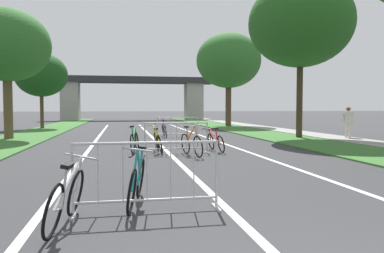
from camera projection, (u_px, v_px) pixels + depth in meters
The scene contains 22 objects.
grass_verge_left at pixel (40, 132), 22.90m from camera, with size 2.93×53.96×0.05m, color #386B2D.
grass_verge_right at pixel (242, 130), 25.32m from camera, with size 2.93×53.96×0.05m, color #386B2D.
sidewalk_path_right at pixel (274, 129), 25.76m from camera, with size 1.79×53.96×0.08m, color gray.
lane_stripe_center at pixel (155, 140), 17.77m from camera, with size 0.14×31.22×0.01m, color silver.
lane_stripe_right_lane at pixel (211, 139), 18.28m from camera, with size 0.14×31.22×0.01m, color silver.
lane_stripe_left_lane at pixel (96, 141), 17.25m from camera, with size 0.14×31.22×0.01m, color silver.
overpass_bridge at pixel (134, 91), 46.02m from camera, with size 20.09×3.03×5.30m.
tree_left_pine_far at pixel (7, 45), 17.80m from camera, with size 4.09×4.09×6.28m.
tree_left_cypress_far at pixel (41, 75), 26.90m from camera, with size 3.70×3.70×5.48m.
tree_right_pine_near at pixel (301, 23), 18.51m from camera, with size 5.17×5.17×7.95m.
tree_right_oak_mid at pixel (229, 61), 30.27m from camera, with size 5.25×5.25×7.60m.
crowd_barrier_nearest at pixel (147, 178), 5.49m from camera, with size 2.17×0.45×1.05m.
crowd_barrier_second at pixel (177, 138), 12.43m from camera, with size 2.18×0.51×1.05m.
crowd_barrier_third at pixel (178, 127), 19.31m from camera, with size 2.19×0.54×1.05m.
bicycle_green_0 at pixel (135, 142), 12.55m from camera, with size 0.48×1.67×0.95m.
bicycle_yellow_1 at pixel (158, 142), 12.82m from camera, with size 0.53×1.66×1.01m.
bicycle_purple_2 at pixel (164, 130), 19.70m from camera, with size 0.49×1.73×0.99m.
bicycle_teal_3 at pixel (137, 182), 5.87m from camera, with size 0.43×1.74×0.98m.
bicycle_silver_4 at pixel (66, 198), 4.81m from camera, with size 0.59×1.64×0.91m.
bicycle_red_5 at pixel (216, 142), 13.16m from camera, with size 0.50×1.68×0.86m.
bicycle_orange_6 at pixel (191, 144), 11.92m from camera, with size 0.49×1.69×1.02m.
pedestrian_strolling at pixel (348, 119), 18.24m from camera, with size 0.57×0.30×1.58m.
Camera 1 is at (-1.58, -2.12, 1.55)m, focal length 34.87 mm.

